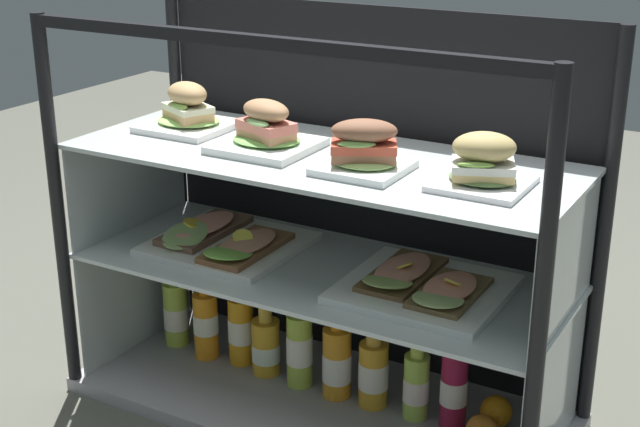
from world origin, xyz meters
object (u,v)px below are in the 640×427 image
juice_bottle_front_left_end (206,323)px  open_sandwich_tray_right_of_center (224,240)px  plated_roll_sandwich_near_right_corner (364,151)px  juice_bottle_back_right (373,372)px  plated_roll_sandwich_left_of_center (483,165)px  juice_bottle_front_right_end (300,347)px  orange_fruit_beside_bottles (496,411)px  juice_bottle_tucked_behind (241,328)px  juice_bottle_back_center (454,384)px  juice_bottle_back_left (337,361)px  plated_roll_sandwich_near_left_corner (266,133)px  juice_bottle_front_middle (416,384)px  open_sandwich_tray_near_right_corner (423,286)px  plated_roll_sandwich_mid_left (188,113)px  juice_bottle_front_fourth (266,346)px  juice_bottle_near_post (176,312)px

juice_bottle_front_left_end → open_sandwich_tray_right_of_center: bearing=-17.9°
plated_roll_sandwich_near_right_corner → juice_bottle_back_right: bearing=95.8°
plated_roll_sandwich_left_of_center → juice_bottle_front_left_end: (-0.73, 0.06, -0.55)m
juice_bottle_back_right → juice_bottle_front_right_end: bearing=-178.2°
juice_bottle_front_right_end → orange_fruit_beside_bottles: (0.48, 0.06, -0.06)m
juice_bottle_tucked_behind → juice_bottle_back_center: (0.58, -0.00, 0.01)m
juice_bottle_back_left → juice_bottle_back_right: bearing=3.3°
plated_roll_sandwich_near_left_corner → plated_roll_sandwich_left_of_center: 0.50m
juice_bottle_front_middle → juice_bottle_back_right: bearing=-178.8°
juice_bottle_tucked_behind → orange_fruit_beside_bottles: bearing=3.6°
juice_bottle_front_middle → orange_fruit_beside_bottles: bearing=17.6°
open_sandwich_tray_near_right_corner → juice_bottle_tucked_behind: size_ratio=1.48×
plated_roll_sandwich_near_left_corner → juice_bottle_front_left_end: 0.59m
plated_roll_sandwich_mid_left → orange_fruit_beside_bottles: bearing=3.9°
plated_roll_sandwich_left_of_center → juice_bottle_back_left: plated_roll_sandwich_left_of_center is taller
open_sandwich_tray_near_right_corner → juice_bottle_front_fourth: size_ratio=1.74×
plated_roll_sandwich_mid_left → orange_fruit_beside_bottles: 0.99m
plated_roll_sandwich_near_left_corner → open_sandwich_tray_right_of_center: 0.32m
plated_roll_sandwich_near_left_corner → juice_bottle_near_post: size_ratio=0.93×
juice_bottle_front_fourth → juice_bottle_front_right_end: size_ratio=0.82×
plated_roll_sandwich_left_of_center → juice_bottle_back_right: (-0.25, 0.06, -0.56)m
juice_bottle_front_left_end → juice_bottle_front_middle: juice_bottle_front_left_end is taller
plated_roll_sandwich_left_of_center → juice_bottle_back_center: size_ratio=0.69×
plated_roll_sandwich_near_left_corner → juice_bottle_back_center: bearing=7.9°
plated_roll_sandwich_mid_left → orange_fruit_beside_bottles: (0.79, 0.05, -0.60)m
plated_roll_sandwich_left_of_center → juice_bottle_front_right_end: (-0.45, 0.06, -0.54)m
juice_bottle_back_right → juice_bottle_back_center: size_ratio=0.82×
juice_bottle_back_right → plated_roll_sandwich_near_left_corner: bearing=-168.5°
plated_roll_sandwich_near_right_corner → plated_roll_sandwich_left_of_center: size_ratio=0.97×
juice_bottle_back_left → juice_bottle_near_post: bearing=177.8°
juice_bottle_near_post → juice_bottle_back_center: juice_bottle_back_center is taller
plated_roll_sandwich_near_right_corner → juice_bottle_near_post: 0.82m
open_sandwich_tray_near_right_corner → juice_bottle_front_left_end: size_ratio=1.49×
plated_roll_sandwich_left_of_center → orange_fruit_beside_bottles: plated_roll_sandwich_left_of_center is taller
juice_bottle_front_fourth → plated_roll_sandwich_near_left_corner: bearing=-47.1°
open_sandwich_tray_right_of_center → juice_bottle_front_right_end: size_ratio=1.42×
juice_bottle_front_right_end → plated_roll_sandwich_left_of_center: bearing=-7.0°
plated_roll_sandwich_near_left_corner → open_sandwich_tray_near_right_corner: plated_roll_sandwich_near_left_corner is taller
juice_bottle_front_right_end → open_sandwich_tray_near_right_corner: bearing=-5.1°
juice_bottle_front_fourth → juice_bottle_back_center: juice_bottle_back_center is taller
juice_bottle_tucked_behind → juice_bottle_front_middle: size_ratio=1.08×
juice_bottle_front_left_end → plated_roll_sandwich_mid_left: bearing=163.5°
open_sandwich_tray_right_of_center → juice_bottle_front_fourth: size_ratio=1.74×
open_sandwich_tray_near_right_corner → juice_bottle_back_center: open_sandwich_tray_near_right_corner is taller
plated_roll_sandwich_near_right_corner → juice_bottle_front_right_end: size_ratio=0.72×
plated_roll_sandwich_mid_left → open_sandwich_tray_near_right_corner: plated_roll_sandwich_mid_left is taller
plated_roll_sandwich_near_left_corner → juice_bottle_front_middle: 0.66m
juice_bottle_front_middle → juice_bottle_back_center: size_ratio=0.82×
juice_bottle_front_fourth → juice_bottle_back_right: juice_bottle_back_right is taller
open_sandwich_tray_right_of_center → juice_bottle_back_center: (0.58, 0.04, -0.24)m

